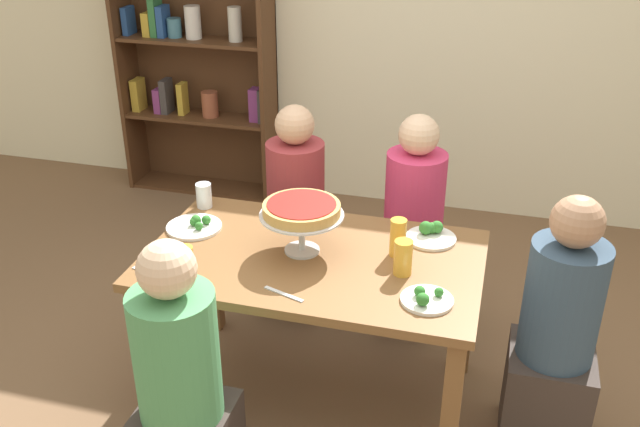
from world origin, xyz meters
TOP-DOWN VIEW (x-y plane):
  - ground_plane at (0.00, 0.00)m, footprint 12.00×12.00m
  - rear_partition at (0.00, 2.20)m, footprint 8.00×0.12m
  - dining_table at (0.00, 0.00)m, footprint 1.41×0.85m
  - bookshelf at (-1.43, 2.02)m, footprint 1.11×0.30m
  - diner_head_east at (1.01, -0.02)m, footprint 0.34×0.34m
  - diner_near_left at (-0.29, -0.72)m, footprint 0.34×0.34m
  - diner_far_left at (-0.30, 0.70)m, footprint 0.34×0.34m
  - diner_far_right at (0.32, 0.73)m, footprint 0.34×0.34m
  - deep_dish_pizza_stand at (-0.06, 0.02)m, footprint 0.35×0.35m
  - salad_plate_near_diner at (-0.58, 0.09)m, footprint 0.25×0.25m
  - salad_plate_far_diner at (0.45, 0.28)m, footprint 0.22×0.22m
  - salad_plate_spare at (0.50, -0.22)m, footprint 0.20×0.20m
  - beer_glass_amber_tall at (0.34, 0.10)m, footprint 0.07×0.07m
  - beer_glass_amber_short at (-0.41, -0.35)m, footprint 0.06×0.06m
  - beer_glass_amber_spare at (0.38, -0.04)m, footprint 0.08×0.08m
  - water_glass_clear_near at (-0.63, 0.31)m, footprint 0.07×0.07m
  - cutlery_fork_near at (-0.60, -0.31)m, footprint 0.18×0.06m
  - cutlery_knife_near at (-0.03, -0.32)m, footprint 0.18×0.07m

SIDE VIEW (x-z plane):
  - ground_plane at x=0.00m, z-range 0.00..0.00m
  - diner_head_east at x=1.01m, z-range -0.08..1.07m
  - diner_near_left at x=-0.29m, z-range -0.08..1.07m
  - diner_far_left at x=-0.30m, z-range -0.08..1.07m
  - diner_far_right at x=0.32m, z-range -0.08..1.07m
  - dining_table at x=0.00m, z-range 0.27..1.01m
  - cutlery_fork_near at x=-0.60m, z-range 0.74..0.74m
  - cutlery_knife_near at x=-0.03m, z-range 0.74..0.74m
  - salad_plate_near_diner at x=-0.58m, z-range 0.72..0.78m
  - salad_plate_spare at x=0.50m, z-range 0.72..0.79m
  - salad_plate_far_diner at x=0.45m, z-range 0.73..0.80m
  - water_glass_clear_near at x=-0.63m, z-range 0.74..0.86m
  - beer_glass_amber_spare at x=0.38m, z-range 0.74..0.89m
  - beer_glass_amber_tall at x=0.34m, z-range 0.74..0.91m
  - beer_glass_amber_short at x=-0.41m, z-range 0.74..0.91m
  - deep_dish_pizza_stand at x=-0.06m, z-range 0.81..1.04m
  - bookshelf at x=-1.43m, z-range 0.02..2.23m
  - rear_partition at x=0.00m, z-range 0.00..2.80m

